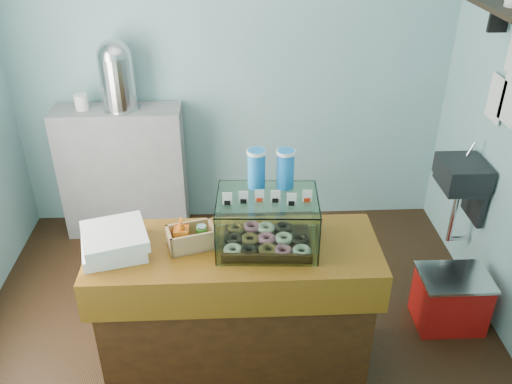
{
  "coord_description": "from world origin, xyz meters",
  "views": [
    {
      "loc": [
        0.01,
        -2.66,
        2.66
      ],
      "look_at": [
        0.12,
        -0.15,
        1.19
      ],
      "focal_mm": 38.0,
      "sensor_mm": 36.0,
      "label": 1
    }
  ],
  "objects_px": {
    "counter": "(236,308)",
    "display_case": "(267,216)",
    "red_cooler": "(450,299)",
    "coffee_urn": "(117,73)"
  },
  "relations": [
    {
      "from": "counter",
      "to": "display_case",
      "type": "bearing_deg",
      "value": 14.4
    },
    {
      "from": "display_case",
      "to": "red_cooler",
      "type": "bearing_deg",
      "value": 14.7
    },
    {
      "from": "red_cooler",
      "to": "coffee_urn",
      "type": "bearing_deg",
      "value": 151.07
    },
    {
      "from": "coffee_urn",
      "to": "display_case",
      "type": "bearing_deg",
      "value": -55.98
    },
    {
      "from": "counter",
      "to": "coffee_urn",
      "type": "relative_size",
      "value": 2.98
    },
    {
      "from": "display_case",
      "to": "coffee_urn",
      "type": "bearing_deg",
      "value": 127.3
    },
    {
      "from": "counter",
      "to": "display_case",
      "type": "relative_size",
      "value": 2.83
    },
    {
      "from": "counter",
      "to": "red_cooler",
      "type": "bearing_deg",
      "value": 11.8
    },
    {
      "from": "display_case",
      "to": "red_cooler",
      "type": "xyz_separation_m",
      "value": [
        1.26,
        0.25,
        -0.87
      ]
    },
    {
      "from": "coffee_urn",
      "to": "red_cooler",
      "type": "height_order",
      "value": "coffee_urn"
    }
  ]
}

